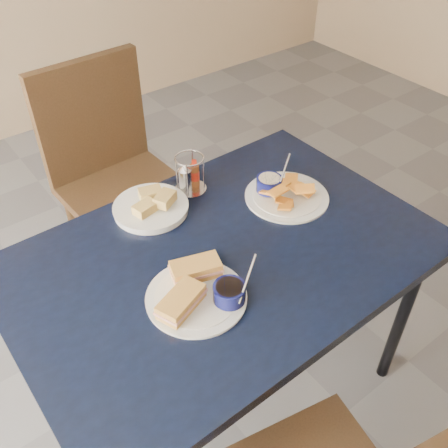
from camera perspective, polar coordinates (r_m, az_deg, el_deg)
ground at (r=2.07m, az=-0.33°, el=-20.12°), size 6.00×6.00×0.00m
dining_table at (r=1.56m, az=0.01°, el=-4.86°), size 1.29×0.87×0.75m
chair_far at (r=2.24m, az=-12.68°, el=6.62°), size 0.50×0.48×1.02m
sandwich_plate at (r=1.38m, az=-2.87°, el=-7.58°), size 0.31×0.28×0.12m
plantain_plate at (r=1.73m, az=6.60°, el=3.68°), size 0.29×0.29×0.12m
bread_basket at (r=1.67m, az=-8.27°, el=1.99°), size 0.25×0.25×0.07m
condiment_caddy at (r=1.73m, az=-4.03°, el=5.43°), size 0.11×0.11×0.14m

